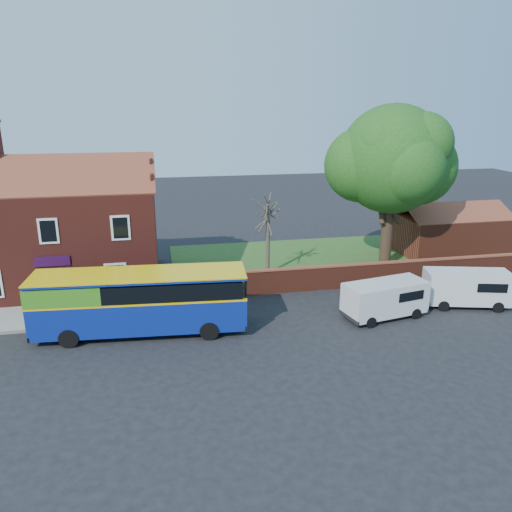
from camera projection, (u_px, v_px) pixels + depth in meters
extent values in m
plane|color=black|center=(183.00, 354.00, 24.11)|extent=(120.00, 120.00, 0.00)
cube|color=gray|center=(52.00, 316.00, 28.17)|extent=(18.00, 3.50, 0.12)
cube|color=slate|center=(46.00, 329.00, 26.53)|extent=(18.00, 0.15, 0.14)
cube|color=#426B28|center=(342.00, 258.00, 38.71)|extent=(26.00, 12.00, 0.04)
cube|color=maroon|center=(63.00, 236.00, 32.61)|extent=(12.00, 8.00, 6.50)
cube|color=brown|center=(49.00, 175.00, 29.48)|extent=(12.30, 4.08, 2.16)
cube|color=brown|center=(61.00, 167.00, 33.23)|extent=(12.30, 4.08, 2.16)
cube|color=black|center=(48.00, 231.00, 28.44)|extent=(1.10, 0.06, 1.50)
cube|color=#4C0F19|center=(56.00, 289.00, 29.45)|extent=(0.95, 0.04, 2.10)
cube|color=silver|center=(55.00, 288.00, 29.46)|extent=(1.20, 0.06, 2.30)
cube|color=#2E0A2F|center=(52.00, 261.00, 28.94)|extent=(2.00, 0.06, 0.60)
cube|color=maroon|center=(375.00, 275.00, 32.88)|extent=(22.00, 0.30, 1.50)
cube|color=brown|center=(376.00, 263.00, 32.64)|extent=(22.00, 0.38, 0.10)
cube|color=maroon|center=(449.00, 234.00, 39.96)|extent=(8.00, 5.00, 3.00)
cube|color=brown|center=(461.00, 212.00, 38.18)|extent=(8.20, 2.56, 1.24)
cube|color=brown|center=(443.00, 206.00, 40.52)|extent=(8.20, 2.56, 1.24)
cube|color=navy|center=(142.00, 311.00, 25.99)|extent=(10.98, 3.51, 1.72)
cube|color=#EAB80C|center=(140.00, 295.00, 25.74)|extent=(11.00, 3.53, 0.10)
cube|color=black|center=(140.00, 286.00, 25.59)|extent=(10.55, 3.49, 0.86)
cube|color=#428D1E|center=(68.00, 289.00, 25.17)|extent=(3.87, 3.01, 0.92)
cube|color=navy|center=(139.00, 275.00, 25.42)|extent=(10.98, 3.51, 0.14)
cube|color=#EAB80C|center=(139.00, 274.00, 25.39)|extent=(11.02, 3.55, 0.06)
cylinder|color=black|center=(69.00, 338.00, 24.61)|extent=(0.99, 0.35, 0.97)
cylinder|color=black|center=(80.00, 317.00, 27.02)|extent=(0.99, 0.35, 0.97)
cylinder|color=black|center=(209.00, 331.00, 25.41)|extent=(0.99, 0.35, 0.97)
cylinder|color=black|center=(208.00, 311.00, 27.82)|extent=(0.99, 0.35, 0.97)
cube|color=silver|center=(385.00, 298.00, 27.89)|extent=(4.97, 2.76, 1.78)
cube|color=black|center=(416.00, 288.00, 28.58)|extent=(0.39, 1.58, 0.70)
cube|color=black|center=(417.00, 305.00, 28.97)|extent=(0.47, 1.86, 0.23)
cylinder|color=black|center=(371.00, 322.00, 26.82)|extent=(0.65, 0.34, 0.62)
cylinder|color=black|center=(353.00, 310.00, 28.37)|extent=(0.65, 0.34, 0.62)
cylinder|color=black|center=(416.00, 314.00, 27.92)|extent=(0.65, 0.34, 0.62)
cylinder|color=black|center=(396.00, 302.00, 29.47)|extent=(0.65, 0.34, 0.62)
cube|color=silver|center=(467.00, 287.00, 29.48)|extent=(5.15, 3.08, 1.83)
cube|color=black|center=(505.00, 283.00, 29.27)|extent=(0.49, 1.61, 0.72)
cube|color=black|center=(506.00, 300.00, 29.59)|extent=(0.58, 1.89, 0.23)
cylinder|color=black|center=(443.00, 306.00, 28.96)|extent=(0.67, 0.37, 0.64)
cylinder|color=black|center=(435.00, 294.00, 30.69)|extent=(0.67, 0.37, 0.64)
cylinder|color=black|center=(498.00, 307.00, 28.79)|extent=(0.67, 0.37, 0.64)
cylinder|color=black|center=(486.00, 295.00, 30.52)|extent=(0.67, 0.37, 0.64)
cylinder|color=black|center=(386.00, 235.00, 36.14)|extent=(0.84, 0.84, 4.82)
sphere|color=#3A6C21|center=(393.00, 159.00, 34.53)|extent=(7.54, 7.54, 7.54)
sphere|color=#3A6C21|center=(418.00, 167.00, 35.52)|extent=(5.44, 5.44, 5.44)
sphere|color=#3A6C21|center=(362.00, 165.00, 34.87)|extent=(5.23, 5.23, 5.23)
cylinder|color=#4C4238|center=(268.00, 240.00, 34.53)|extent=(0.29, 0.29, 4.99)
cylinder|color=#4C4238|center=(268.00, 215.00, 34.01)|extent=(0.29, 2.44, 1.96)
cylinder|color=#4C4238|center=(268.00, 217.00, 34.06)|extent=(1.27, 1.80, 1.80)
cylinder|color=#4C4238|center=(268.00, 212.00, 33.95)|extent=(2.04, 0.94, 1.99)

